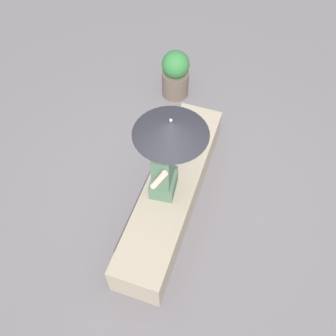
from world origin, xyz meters
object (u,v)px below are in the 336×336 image
person_seated (163,170)px  parasol (170,128)px  planter_near (175,74)px  magazine (196,132)px  handbag_black (176,146)px

person_seated → parasol: (-0.07, 0.06, 0.65)m
planter_near → magazine: bearing=29.7°
parasol → handbag_black: size_ratio=3.47×
handbag_black → planter_near: handbag_black is taller
magazine → handbag_black: bearing=-42.2°
magazine → planter_near: size_ratio=0.35×
handbag_black → magazine: bearing=161.8°
person_seated → magazine: size_ratio=3.21×
person_seated → parasol: bearing=137.5°
person_seated → handbag_black: size_ratio=2.69×
handbag_black → magazine: size_ratio=1.20×
person_seated → handbag_black: 0.60m
person_seated → parasol: size_ratio=0.77×
parasol → planter_near: parasol is taller
planter_near → parasol: bearing=16.3°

